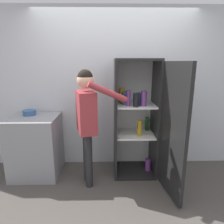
# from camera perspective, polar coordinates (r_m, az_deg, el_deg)

# --- Properties ---
(ground_plane) EXTENTS (12.00, 12.00, 0.00)m
(ground_plane) POSITION_cam_1_polar(r_m,az_deg,el_deg) (2.85, 1.38, -23.07)
(ground_plane) COLOR #4C4742
(wall_back) EXTENTS (7.00, 0.06, 2.55)m
(wall_back) POSITION_cam_1_polar(r_m,az_deg,el_deg) (3.28, 0.77, 6.32)
(wall_back) COLOR silver
(wall_back) RESTS_ON ground_plane
(refrigerator) EXTENTS (0.78, 1.20, 1.77)m
(refrigerator) POSITION_cam_1_polar(r_m,az_deg,el_deg) (2.98, 8.64, -2.27)
(refrigerator) COLOR black
(refrigerator) RESTS_ON ground_plane
(person) EXTENTS (0.71, 0.51, 1.63)m
(person) POSITION_cam_1_polar(r_m,az_deg,el_deg) (2.70, -7.17, -0.45)
(person) COLOR #262628
(person) RESTS_ON ground_plane
(counter) EXTENTS (0.71, 0.65, 0.93)m
(counter) POSITION_cam_1_polar(r_m,az_deg,el_deg) (3.33, -20.91, -9.05)
(counter) COLOR gray
(counter) RESTS_ON ground_plane
(bowl) EXTENTS (0.20, 0.20, 0.08)m
(bowl) POSITION_cam_1_polar(r_m,az_deg,el_deg) (3.31, -22.53, -0.14)
(bowl) COLOR #335B8E
(bowl) RESTS_ON counter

